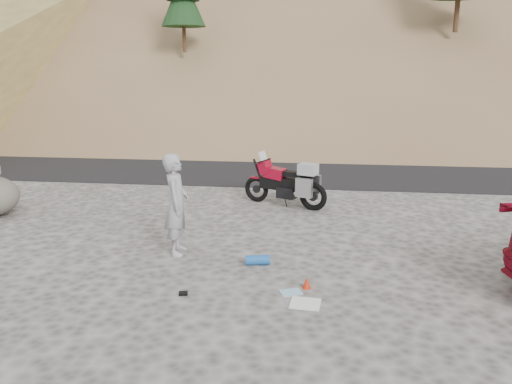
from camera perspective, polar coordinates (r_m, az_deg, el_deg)
ground at (r=9.83m, az=-5.89°, el=-6.92°), size 140.00×140.00×0.00m
road at (r=18.40m, az=0.34°, el=3.02°), size 120.00×7.00×0.05m
motorcycle at (r=12.87m, az=3.71°, el=0.94°), size 2.23×1.19×1.40m
man at (r=9.90m, az=-8.85°, el=-6.87°), size 0.56×0.77×1.96m
gear_white_cloth at (r=7.82m, az=5.66°, el=-12.56°), size 0.49×0.44×0.02m
gear_blue_mat at (r=9.19m, az=0.17°, el=-7.77°), size 0.47×0.26×0.18m
gear_funnel at (r=8.30m, az=5.81°, el=-10.29°), size 0.15×0.15×0.19m
gear_glove_b at (r=8.15m, az=-8.31°, el=-11.40°), size 0.15×0.13×0.05m
gear_blue_cloth at (r=8.16m, az=4.01°, el=-11.36°), size 0.41×0.36×0.01m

